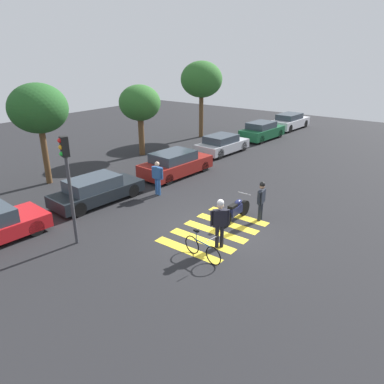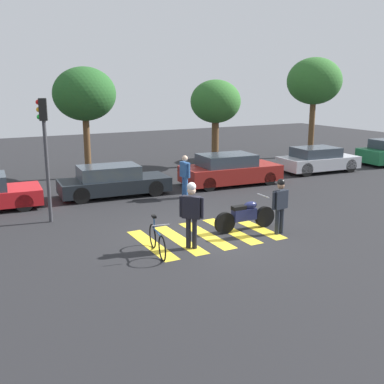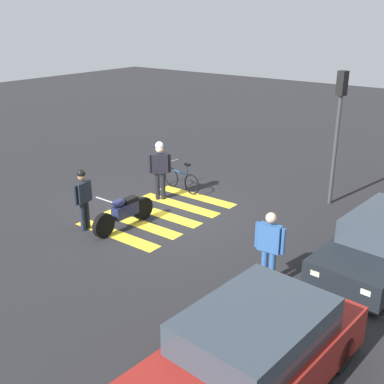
% 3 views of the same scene
% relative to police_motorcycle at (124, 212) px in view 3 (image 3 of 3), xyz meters
% --- Properties ---
extents(ground_plane, '(60.00, 60.00, 0.00)m').
position_rel_police_motorcycle_xyz_m(ground_plane, '(-1.33, 0.14, -0.47)').
color(ground_plane, '#232326').
extents(police_motorcycle, '(2.17, 0.62, 1.05)m').
position_rel_police_motorcycle_xyz_m(police_motorcycle, '(0.00, 0.00, 0.00)').
color(police_motorcycle, black).
rests_on(police_motorcycle, ground_plane).
extents(leaning_bicycle, '(0.46, 1.70, 1.00)m').
position_rel_police_motorcycle_xyz_m(leaning_bicycle, '(-3.29, -0.62, -0.09)').
color(leaning_bicycle, black).
rests_on(leaning_bicycle, ground_plane).
extents(officer_on_foot, '(0.65, 0.26, 1.72)m').
position_rel_police_motorcycle_xyz_m(officer_on_foot, '(0.72, -0.79, 0.52)').
color(officer_on_foot, '#1E232D').
rests_on(officer_on_foot, ground_plane).
extents(officer_by_motorcycle, '(0.52, 0.52, 1.89)m').
position_rel_police_motorcycle_xyz_m(officer_by_motorcycle, '(-2.25, -0.65, 0.64)').
color(officer_by_motorcycle, black).
rests_on(officer_by_motorcycle, ground_plane).
extents(pedestrian_bystander, '(0.23, 0.69, 1.73)m').
position_rel_police_motorcycle_xyz_m(pedestrian_bystander, '(0.26, 4.62, 0.52)').
color(pedestrian_bystander, '#2D5999').
rests_on(pedestrian_bystander, ground_plane).
extents(crosswalk_stripes, '(4.05, 2.84, 0.01)m').
position_rel_police_motorcycle_xyz_m(crosswalk_stripes, '(-1.33, 0.14, -0.46)').
color(crosswalk_stripes, yellow).
rests_on(crosswalk_stripes, ground_plane).
extents(car_black_suv, '(4.54, 2.01, 1.27)m').
position_rel_police_motorcycle_xyz_m(car_black_suv, '(-2.19, 6.29, 0.14)').
color(car_black_suv, black).
rests_on(car_black_suv, ground_plane).
extents(car_maroon_wagon, '(4.60, 2.22, 1.40)m').
position_rel_police_motorcycle_xyz_m(car_maroon_wagon, '(3.21, 5.90, 0.20)').
color(car_maroon_wagon, black).
rests_on(car_maroon_wagon, ground_plane).
extents(traffic_light_pole, '(0.35, 0.30, 4.05)m').
position_rel_police_motorcycle_xyz_m(traffic_light_pole, '(-5.22, 3.78, 2.27)').
color(traffic_light_pole, '#38383D').
rests_on(traffic_light_pole, ground_plane).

